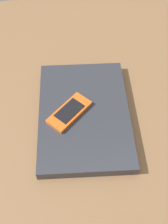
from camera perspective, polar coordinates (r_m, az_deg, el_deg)
name	(u,v)px	position (r cm, az deg, el deg)	size (l,w,h in cm)	color
desk_surface	(78,150)	(64.93, -1.24, -7.65)	(120.00, 80.00, 3.00)	olive
laptop_closed	(84,114)	(66.93, 0.00, -0.39)	(30.91, 21.14, 2.46)	#33353D
cell_phone_on_laptop	(69,112)	(65.20, -2.96, 0.01)	(10.85, 11.29, 1.08)	orange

